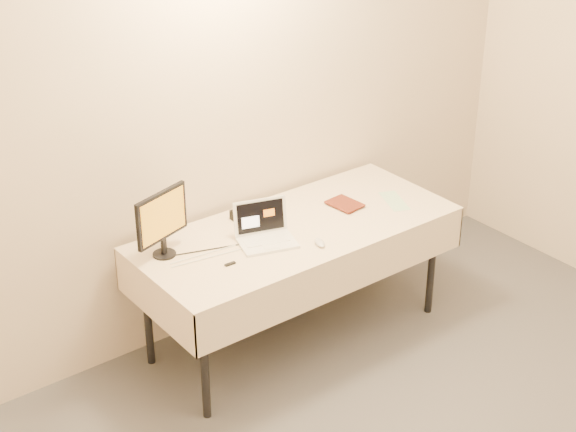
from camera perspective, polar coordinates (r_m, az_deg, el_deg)
back_wall at (r=5.04m, az=-2.63°, el=7.38°), size 4.00×0.10×2.70m
table at (r=4.99m, az=0.54°, el=-1.34°), size 1.86×0.81×0.74m
laptop at (r=4.80m, az=-1.53°, el=-1.02°), size 0.36×0.33×0.21m
monitor at (r=4.62m, az=-8.16°, el=-0.19°), size 0.35×0.16×0.37m
book at (r=5.11m, az=3.14°, el=1.42°), size 0.15×0.03×0.20m
alarm_clock at (r=5.05m, az=-2.99°, el=0.18°), size 0.14×0.06×0.06m
clicker at (r=4.77m, az=2.07°, el=-1.74°), size 0.08×0.11×0.02m
paper_form at (r=5.29m, az=6.89°, el=0.98°), size 0.20×0.29×0.00m
usb_dongle at (r=4.60m, az=-3.76°, el=-3.11°), size 0.06×0.02×0.01m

